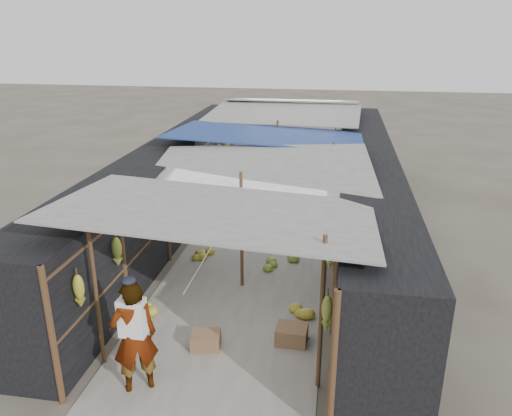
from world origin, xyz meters
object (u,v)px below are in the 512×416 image
Objects in this scene: black_basin at (327,213)px; vendor_seated at (292,204)px; crate_near at (206,341)px; shopper_blue at (265,201)px; vendor_elderly at (134,337)px.

vendor_seated is at bearing -150.96° from black_basin.
crate_near is 5.76m from shopper_blue.
black_basin is 1.22m from vendor_seated.
shopper_blue is at bearing -142.63° from black_basin.
shopper_blue reaches higher than black_basin.
crate_near is 6.52m from vendor_seated.
vendor_seated is at bearing 27.93° from shopper_blue.
vendor_seated reaches higher than black_basin.
shopper_blue reaches higher than vendor_seated.
crate_near is at bearing -105.17° from black_basin.
crate_near is at bearing -110.95° from shopper_blue.
vendor_seated is at bearing -132.15° from vendor_elderly.
vendor_elderly is 1.17× the size of shopper_blue.
black_basin is 0.34× the size of vendor_elderly.
vendor_elderly is 6.96m from shopper_blue.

